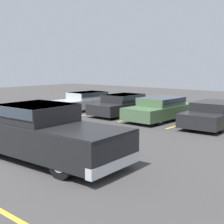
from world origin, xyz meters
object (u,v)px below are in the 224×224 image
object	(u,v)px
parked_sedan_a	(87,100)
parked_sedan_c	(160,108)
parked_sedan_b	(123,104)
pickup_truck	(44,132)
wheel_stop_curb	(123,106)
parked_sedan_d	(214,113)

from	to	relation	value
parked_sedan_a	parked_sedan_c	distance (m)	5.74
parked_sedan_b	pickup_truck	bearing A→B (deg)	23.48
pickup_truck	wheel_stop_curb	distance (m)	12.98
parked_sedan_b	parked_sedan_c	world-z (taller)	parked_sedan_c
pickup_truck	parked_sedan_c	distance (m)	8.48
pickup_truck	parked_sedan_c	world-z (taller)	pickup_truck
parked_sedan_a	parked_sedan_b	xyz separation A→B (m)	(3.07, -0.08, 0.01)
parked_sedan_d	wheel_stop_curb	bearing A→B (deg)	-113.43
pickup_truck	parked_sedan_c	bearing A→B (deg)	94.08
parked_sedan_b	parked_sedan_d	xyz separation A→B (m)	(5.54, 0.01, -0.01)
parked_sedan_c	parked_sedan_d	world-z (taller)	parked_sedan_c
parked_sedan_b	wheel_stop_curb	distance (m)	3.80
parked_sedan_b	wheel_stop_curb	bearing A→B (deg)	-142.10
parked_sedan_c	parked_sedan_a	bearing A→B (deg)	-90.52
parked_sedan_c	wheel_stop_curb	bearing A→B (deg)	-120.42
pickup_truck	parked_sedan_d	xyz separation A→B (m)	(1.84, 8.53, -0.21)
pickup_truck	parked_sedan_a	world-z (taller)	pickup_truck
pickup_truck	parked_sedan_b	bearing A→B (deg)	110.52
parked_sedan_c	pickup_truck	bearing A→B (deg)	8.30
parked_sedan_a	wheel_stop_curb	bearing A→B (deg)	167.36
pickup_truck	parked_sedan_a	size ratio (longest dim) A/B	1.25
parked_sedan_b	parked_sedan_a	bearing A→B (deg)	-91.42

